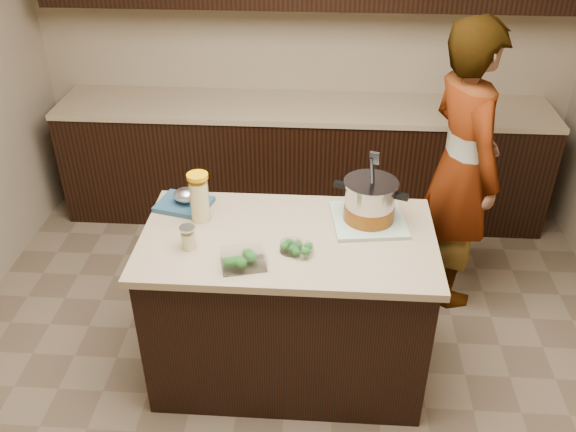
% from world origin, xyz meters
% --- Properties ---
extents(ground_plane, '(4.00, 4.00, 0.00)m').
position_xyz_m(ground_plane, '(0.00, 0.00, 0.00)').
color(ground_plane, brown).
rests_on(ground_plane, ground).
extents(room_shell, '(4.04, 4.04, 2.72)m').
position_xyz_m(room_shell, '(0.00, 0.00, 1.71)').
color(room_shell, tan).
rests_on(room_shell, ground).
extents(back_cabinets, '(3.60, 0.63, 2.33)m').
position_xyz_m(back_cabinets, '(0.00, 1.74, 0.94)').
color(back_cabinets, black).
rests_on(back_cabinets, ground).
extents(island, '(1.46, 0.81, 0.90)m').
position_xyz_m(island, '(0.00, 0.00, 0.45)').
color(island, black).
rests_on(island, ground).
extents(dish_towel, '(0.40, 0.40, 0.02)m').
position_xyz_m(dish_towel, '(0.40, 0.16, 0.91)').
color(dish_towel, '#5D8A66').
rests_on(dish_towel, island).
extents(stock_pot, '(0.37, 0.35, 0.39)m').
position_xyz_m(stock_pot, '(0.40, 0.16, 1.01)').
color(stock_pot, '#B7B7BC').
rests_on(stock_pot, dish_towel).
extents(lemonade_pitcher, '(0.13, 0.13, 0.26)m').
position_xyz_m(lemonade_pitcher, '(-0.46, 0.13, 1.02)').
color(lemonade_pitcher, '#D5C582').
rests_on(lemonade_pitcher, island).
extents(mason_jar, '(0.08, 0.08, 0.12)m').
position_xyz_m(mason_jar, '(-0.47, -0.12, 0.96)').
color(mason_jar, '#D5C582').
rests_on(mason_jar, island).
extents(broccoli_tub_left, '(0.14, 0.14, 0.05)m').
position_xyz_m(broccoli_tub_left, '(0.08, -0.15, 0.92)').
color(broccoli_tub_left, silver).
rests_on(broccoli_tub_left, island).
extents(broccoli_tub_right, '(0.11, 0.11, 0.05)m').
position_xyz_m(broccoli_tub_right, '(0.02, -0.12, 0.92)').
color(broccoli_tub_right, silver).
rests_on(broccoli_tub_right, island).
extents(broccoli_tub_rect, '(0.23, 0.19, 0.07)m').
position_xyz_m(broccoli_tub_rect, '(-0.19, -0.25, 0.93)').
color(broccoli_tub_rect, silver).
rests_on(broccoli_tub_rect, island).
extents(blue_tray, '(0.31, 0.27, 0.10)m').
position_xyz_m(blue_tray, '(-0.56, 0.25, 0.94)').
color(blue_tray, navy).
rests_on(blue_tray, island).
extents(person, '(0.61, 0.76, 1.80)m').
position_xyz_m(person, '(0.98, 0.79, 0.90)').
color(person, gray).
rests_on(person, ground).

